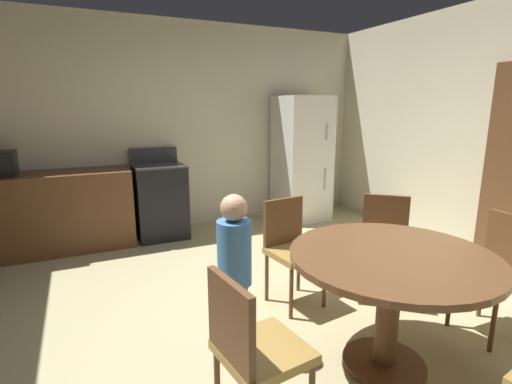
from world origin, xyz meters
name	(u,v)px	position (x,y,z in m)	size (l,w,h in m)	color
ground_plane	(284,330)	(0.00, 0.00, 0.00)	(14.00, 14.00, 0.00)	tan
wall_back	(180,127)	(0.00, 2.92, 1.35)	(5.61, 0.12, 2.70)	beige
kitchen_counter	(49,213)	(-1.62, 2.52, 0.45)	(1.76, 0.60, 0.90)	brown
oven_range	(160,200)	(-0.39, 2.52, 0.47)	(0.60, 0.60, 1.10)	black
refrigerator	(302,159)	(1.64, 2.47, 0.88)	(0.68, 0.68, 1.76)	white
dining_table	(391,277)	(0.39, -0.60, 0.60)	(1.23, 1.23, 0.76)	brown
chair_west	(252,347)	(-0.59, -0.74, 0.50)	(0.45, 0.45, 0.87)	brown
chair_north	(291,244)	(0.27, 0.38, 0.50)	(0.45, 0.45, 0.87)	brown
chair_northeast	(385,240)	(1.05, 0.14, 0.50)	(0.56, 0.56, 0.87)	brown
chair_east	(499,267)	(1.38, -0.63, 0.50)	(0.41, 0.41, 0.87)	brown
person_child	(235,272)	(-0.42, -0.08, 0.58)	(0.30, 0.30, 1.09)	#8C337A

